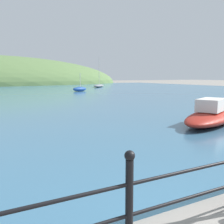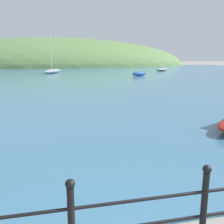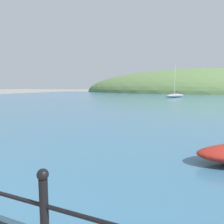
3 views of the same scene
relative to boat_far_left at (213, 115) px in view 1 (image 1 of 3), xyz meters
name	(u,v)px [view 1 (image 1 of 3)]	position (x,y,z in m)	size (l,w,h in m)	color
iron_railing	(189,184)	(-6.26, -4.98, 0.21)	(9.20, 0.12, 1.21)	black
boat_far_left	(213,115)	(0.00, 0.00, 0.00)	(5.25, 3.56, 1.02)	maroon
boat_twin_mast	(80,89)	(3.35, 23.29, -0.05)	(2.27, 1.50, 2.26)	#1E4793
boat_far_right	(99,86)	(10.52, 32.76, -0.07)	(3.68, 3.93, 4.98)	gray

